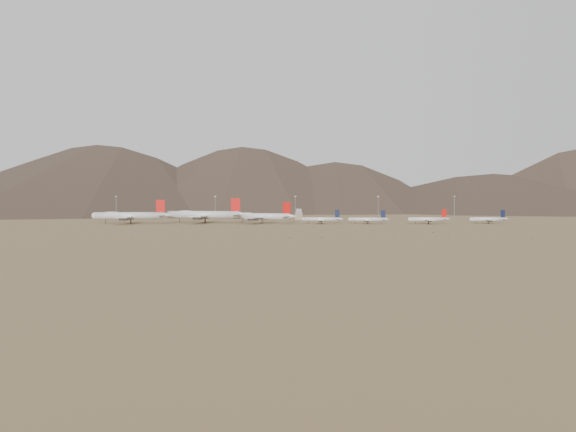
{
  "coord_description": "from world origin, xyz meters",
  "views": [
    {
      "loc": [
        43.41,
        -481.68,
        23.11
      ],
      "look_at": [
        22.11,
        30.0,
        7.01
      ],
      "focal_mm": 35.0,
      "sensor_mm": 36.0,
      "label": 1
    }
  ],
  "objects_px": {
    "narrowbody_a": "(322,219)",
    "control_tower": "(299,215)",
    "narrowbody_b": "(368,219)",
    "widebody_east": "(262,216)",
    "widebody_west": "(130,216)",
    "widebody_centre": "(204,215)"
  },
  "relations": [
    {
      "from": "widebody_west",
      "to": "control_tower",
      "type": "distance_m",
      "value": 181.04
    },
    {
      "from": "narrowbody_a",
      "to": "widebody_west",
      "type": "bearing_deg",
      "value": -177.38
    },
    {
      "from": "narrowbody_a",
      "to": "control_tower",
      "type": "bearing_deg",
      "value": 104.27
    },
    {
      "from": "widebody_west",
      "to": "narrowbody_b",
      "type": "xyz_separation_m",
      "value": [
        216.92,
        8.83,
        -3.48
      ]
    },
    {
      "from": "widebody_west",
      "to": "widebody_centre",
      "type": "relative_size",
      "value": 0.93
    },
    {
      "from": "widebody_west",
      "to": "widebody_centre",
      "type": "bearing_deg",
      "value": 7.28
    },
    {
      "from": "control_tower",
      "to": "widebody_east",
      "type": "bearing_deg",
      "value": -110.1
    },
    {
      "from": "widebody_east",
      "to": "narrowbody_a",
      "type": "height_order",
      "value": "widebody_east"
    },
    {
      "from": "widebody_centre",
      "to": "control_tower",
      "type": "relative_size",
      "value": 6.54
    },
    {
      "from": "widebody_east",
      "to": "narrowbody_a",
      "type": "relative_size",
      "value": 1.63
    },
    {
      "from": "widebody_west",
      "to": "narrowbody_a",
      "type": "distance_m",
      "value": 175.32
    },
    {
      "from": "narrowbody_a",
      "to": "narrowbody_b",
      "type": "distance_m",
      "value": 41.86
    },
    {
      "from": "widebody_centre",
      "to": "control_tower",
      "type": "bearing_deg",
      "value": 45.83
    },
    {
      "from": "narrowbody_b",
      "to": "control_tower",
      "type": "bearing_deg",
      "value": 126.86
    },
    {
      "from": "widebody_centre",
      "to": "narrowbody_b",
      "type": "xyz_separation_m",
      "value": [
        151.66,
        -6.76,
        -4.0
      ]
    },
    {
      "from": "narrowbody_a",
      "to": "control_tower",
      "type": "height_order",
      "value": "narrowbody_a"
    },
    {
      "from": "widebody_east",
      "to": "narrowbody_b",
      "type": "bearing_deg",
      "value": 18.62
    },
    {
      "from": "widebody_west",
      "to": "widebody_east",
      "type": "bearing_deg",
      "value": -1.17
    },
    {
      "from": "narrowbody_b",
      "to": "control_tower",
      "type": "relative_size",
      "value": 3.14
    },
    {
      "from": "narrowbody_a",
      "to": "widebody_east",
      "type": "bearing_deg",
      "value": 178.01
    },
    {
      "from": "narrowbody_b",
      "to": "widebody_centre",
      "type": "bearing_deg",
      "value": 178.36
    },
    {
      "from": "widebody_centre",
      "to": "widebody_east",
      "type": "distance_m",
      "value": 54.53
    }
  ]
}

